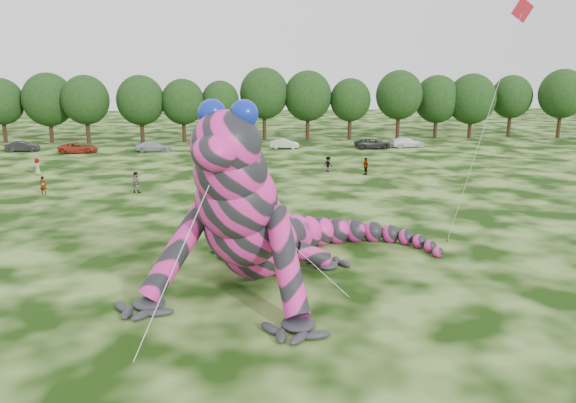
% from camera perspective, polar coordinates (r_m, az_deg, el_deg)
% --- Properties ---
extents(ground, '(240.00, 240.00, 0.00)m').
position_cam_1_polar(ground, '(26.89, -12.19, -9.59)').
color(ground, '#16330A').
rests_on(ground, ground).
extents(inflatable_gecko, '(21.31, 22.86, 9.16)m').
position_cam_1_polar(inflatable_gecko, '(28.24, -2.38, 1.57)').
color(inflatable_gecko, '#D52488').
rests_on(inflatable_gecko, ground).
extents(flying_kite, '(2.35, 4.32, 14.07)m').
position_cam_1_polar(flying_kite, '(31.77, 22.21, 15.99)').
color(flying_kite, red).
rests_on(flying_kite, ground).
extents(tree_4, '(6.22, 5.60, 9.06)m').
position_cam_1_polar(tree_4, '(89.80, -27.03, 8.23)').
color(tree_4, black).
rests_on(tree_4, ground).
extents(tree_5, '(7.16, 6.44, 9.80)m').
position_cam_1_polar(tree_5, '(87.32, -23.11, 8.75)').
color(tree_5, black).
rests_on(tree_5, ground).
extents(tree_6, '(6.52, 5.86, 9.49)m').
position_cam_1_polar(tree_6, '(84.11, -19.81, 8.79)').
color(tree_6, black).
rests_on(tree_6, ground).
extents(tree_7, '(6.68, 6.01, 9.48)m').
position_cam_1_polar(tree_7, '(82.69, -14.71, 9.07)').
color(tree_7, black).
rests_on(tree_7, ground).
extents(tree_8, '(6.14, 5.53, 8.94)m').
position_cam_1_polar(tree_8, '(82.13, -10.59, 9.06)').
color(tree_8, black).
rests_on(tree_8, ground).
extents(tree_9, '(5.27, 4.74, 8.68)m').
position_cam_1_polar(tree_9, '(82.18, -6.85, 9.10)').
color(tree_9, black).
rests_on(tree_9, ground).
extents(tree_10, '(7.09, 6.38, 10.50)m').
position_cam_1_polar(tree_10, '(83.41, -2.43, 9.87)').
color(tree_10, black).
rests_on(tree_10, ground).
extents(tree_11, '(7.01, 6.31, 10.07)m').
position_cam_1_polar(tree_11, '(83.59, 2.02, 9.73)').
color(tree_11, black).
rests_on(tree_11, ground).
extents(tree_12, '(5.99, 5.39, 8.97)m').
position_cam_1_polar(tree_12, '(84.18, 6.33, 9.31)').
color(tree_12, black).
rests_on(tree_12, ground).
extents(tree_13, '(6.83, 6.15, 10.13)m').
position_cam_1_polar(tree_13, '(85.25, 11.18, 9.58)').
color(tree_13, black).
rests_on(tree_13, ground).
extents(tree_14, '(6.82, 6.14, 9.40)m').
position_cam_1_polar(tree_14, '(88.74, 14.86, 9.30)').
color(tree_14, black).
rests_on(tree_14, ground).
extents(tree_15, '(7.17, 6.45, 9.63)m').
position_cam_1_polar(tree_15, '(89.68, 18.12, 9.20)').
color(tree_15, black).
rests_on(tree_15, ground).
extents(tree_16, '(6.26, 5.63, 9.37)m').
position_cam_1_polar(tree_16, '(94.06, 21.69, 9.01)').
color(tree_16, black).
rests_on(tree_16, ground).
extents(tree_17, '(6.98, 6.28, 10.30)m').
position_cam_1_polar(tree_17, '(94.78, 26.01, 8.91)').
color(tree_17, black).
rests_on(tree_17, ground).
extents(car_1, '(4.22, 2.06, 1.33)m').
position_cam_1_polar(car_1, '(79.25, -25.37, 5.08)').
color(car_1, black).
rests_on(car_1, ground).
extents(car_2, '(4.85, 2.39, 1.32)m').
position_cam_1_polar(car_2, '(75.23, -20.52, 5.14)').
color(car_2, maroon).
rests_on(car_2, ground).
extents(car_3, '(4.50, 1.95, 1.29)m').
position_cam_1_polar(car_3, '(73.70, -13.53, 5.45)').
color(car_3, '#A1A5AA').
rests_on(car_3, ground).
extents(car_4, '(4.26, 1.79, 1.44)m').
position_cam_1_polar(car_4, '(72.02, -7.66, 5.58)').
color(car_4, '#18244A').
rests_on(car_4, ground).
extents(car_5, '(3.90, 1.70, 1.25)m').
position_cam_1_polar(car_5, '(74.55, -0.34, 5.89)').
color(car_5, beige).
rests_on(car_5, ground).
extents(car_6, '(4.95, 2.62, 1.33)m').
position_cam_1_polar(car_6, '(75.27, 8.62, 5.84)').
color(car_6, '#29292B').
rests_on(car_6, ground).
extents(car_7, '(4.98, 2.73, 1.37)m').
position_cam_1_polar(car_7, '(77.25, 11.97, 5.91)').
color(car_7, white).
rests_on(car_7, ground).
extents(spectator_2, '(1.14, 1.13, 1.58)m').
position_cam_1_polar(spectator_2, '(57.60, 4.10, 3.80)').
color(spectator_2, gray).
rests_on(spectator_2, ground).
extents(spectator_3, '(0.76, 1.08, 1.70)m').
position_cam_1_polar(spectator_3, '(56.45, 7.89, 3.57)').
color(spectator_3, gray).
rests_on(spectator_3, ground).
extents(spectator_1, '(1.05, 0.93, 1.82)m').
position_cam_1_polar(spectator_1, '(49.46, -15.22, 1.90)').
color(spectator_1, gray).
rests_on(spectator_1, ground).
extents(spectator_5, '(1.55, 1.17, 1.63)m').
position_cam_1_polar(spectator_5, '(42.01, -7.06, 0.16)').
color(spectator_5, gray).
rests_on(spectator_5, ground).
extents(spectator_0, '(0.64, 0.48, 1.60)m').
position_cam_1_polar(spectator_0, '(51.24, -23.62, 1.51)').
color(spectator_0, gray).
rests_on(spectator_0, ground).
extents(spectator_4, '(0.72, 0.94, 1.73)m').
position_cam_1_polar(spectator_4, '(60.86, -24.11, 3.24)').
color(spectator_4, gray).
rests_on(spectator_4, ground).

